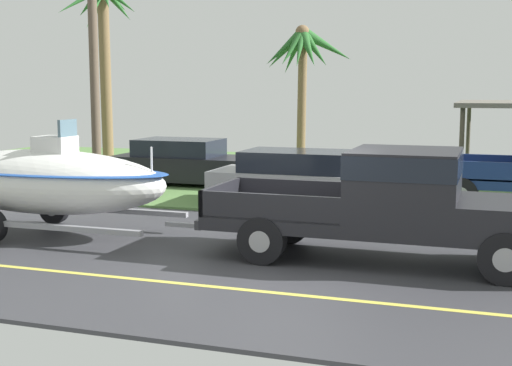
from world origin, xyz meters
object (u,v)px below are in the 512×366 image
(pickup_truck_towing, at_px, (402,200))
(palm_tree_mid, at_px, (103,30))
(palm_tree_near_left, at_px, (303,57))
(utility_pole, at_px, (93,20))
(parked_sedan_far, at_px, (303,180))
(boat_on_trailer, at_px, (44,181))
(parked_sedan_near, at_px, (184,163))

(pickup_truck_towing, distance_m, palm_tree_mid, 18.34)
(palm_tree_near_left, relative_size, utility_pole, 0.57)
(palm_tree_near_left, bearing_deg, parked_sedan_far, -74.73)
(parked_sedan_far, relative_size, palm_tree_mid, 0.65)
(boat_on_trailer, bearing_deg, parked_sedan_far, 49.75)
(parked_sedan_near, relative_size, palm_tree_near_left, 0.85)
(boat_on_trailer, relative_size, parked_sedan_near, 1.50)
(parked_sedan_near, height_order, parked_sedan_far, same)
(parked_sedan_far, relative_size, palm_tree_near_left, 0.90)
(pickup_truck_towing, distance_m, palm_tree_near_left, 14.10)
(pickup_truck_towing, height_order, palm_tree_near_left, palm_tree_near_left)
(boat_on_trailer, height_order, parked_sedan_far, boat_on_trailer)
(parked_sedan_near, bearing_deg, palm_tree_near_left, 68.39)
(utility_pole, bearing_deg, boat_on_trailer, -70.71)
(parked_sedan_near, height_order, palm_tree_near_left, palm_tree_near_left)
(pickup_truck_towing, bearing_deg, boat_on_trailer, -180.00)
(parked_sedan_far, height_order, palm_tree_mid, palm_tree_mid)
(parked_sedan_far, relative_size, utility_pole, 0.51)
(parked_sedan_near, relative_size, parked_sedan_far, 0.94)
(parked_sedan_near, xyz_separation_m, palm_tree_mid, (-5.62, 5.01, 4.43))
(boat_on_trailer, xyz_separation_m, palm_tree_near_left, (1.83, 12.79, 2.90))
(palm_tree_mid, height_order, utility_pole, utility_pole)
(pickup_truck_towing, bearing_deg, parked_sedan_near, 135.00)
(parked_sedan_far, bearing_deg, palm_tree_near_left, 105.27)
(parked_sedan_near, height_order, utility_pole, utility_pole)
(boat_on_trailer, height_order, utility_pole, utility_pole)
(boat_on_trailer, relative_size, palm_tree_mid, 0.92)
(pickup_truck_towing, relative_size, utility_pole, 0.67)
(parked_sedan_far, height_order, palm_tree_near_left, palm_tree_near_left)
(parked_sedan_far, bearing_deg, parked_sedan_near, 149.49)
(palm_tree_near_left, bearing_deg, pickup_truck_towing, -68.03)
(parked_sedan_near, bearing_deg, pickup_truck_towing, -45.00)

